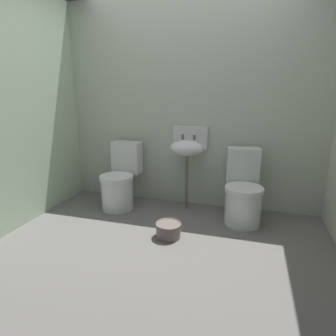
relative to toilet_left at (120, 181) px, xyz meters
The scene contains 7 objects.
ground_plane 1.23m from the toilet_left, 48.45° to the right, with size 3.52×2.87×0.08m, color slate.
wall_back 1.26m from the toilet_left, 27.14° to the left, with size 3.52×0.10×2.45m, color #B5C1AD.
wall_left 1.45m from the toilet_left, 136.59° to the right, with size 0.10×2.67×2.45m, color #AEC6A7.
toilet_left is the anchor object (origin of this frame).
toilet_right 1.46m from the toilet_left, ahead, with size 0.45×0.63×0.78m.
sink 0.93m from the toilet_left, 13.25° to the left, with size 0.42×0.35×0.99m.
bucket 1.02m from the toilet_left, 36.87° to the right, with size 0.25×0.25×0.15m.
Camera 1 is at (0.71, -2.13, 1.39)m, focal length 30.23 mm.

